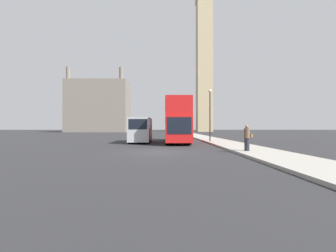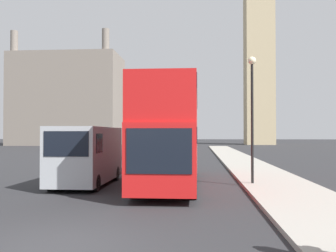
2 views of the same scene
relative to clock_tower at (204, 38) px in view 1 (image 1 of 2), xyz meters
name	(u,v)px [view 1 (image 1 of 2)]	position (x,y,z in m)	size (l,w,h in m)	color
ground_plane	(157,152)	(-16.33, -74.49, -37.73)	(300.00, 300.00, 0.00)	#28282B
sidewalk_strip	(254,151)	(-9.70, -74.49, -37.66)	(3.26, 120.00, 0.15)	#9E998E
clock_tower	(204,38)	(0.00, 0.00, 0.00)	(6.45, 6.62, 73.61)	tan
building_block_distant	(99,107)	(-40.13, -6.67, -28.43)	(21.54, 11.86, 22.60)	slate
red_double_decker_bus	(176,120)	(-14.55, -64.84, -35.22)	(2.46, 10.85, 4.50)	red
white_van	(141,130)	(-18.42, -65.38, -36.31)	(2.14, 5.52, 2.67)	#B2B7BC
pedestrian	(247,138)	(-10.52, -75.34, -36.75)	(0.53, 0.37, 1.67)	#23232D
street_lamp	(210,107)	(-10.85, -65.14, -33.83)	(0.36, 0.36, 5.71)	black
parked_sedan	(147,132)	(-19.34, -45.14, -37.03)	(1.78, 4.33, 1.57)	navy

